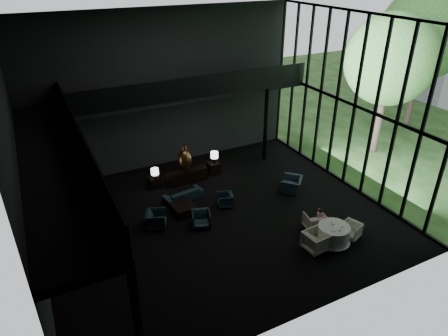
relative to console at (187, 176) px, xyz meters
name	(u,v)px	position (x,y,z in m)	size (l,w,h in m)	color
floor	(219,217)	(0.06, -3.47, -0.33)	(14.00, 12.00, 0.02)	black
ceiling	(217,22)	(0.06, -3.47, 7.67)	(14.00, 12.00, 0.02)	black
wall_back	(166,91)	(0.06, 2.53, 3.67)	(14.00, 0.04, 8.00)	black
wall_front	(317,209)	(0.06, -9.47, 3.67)	(14.00, 0.04, 8.00)	black
wall_left	(19,170)	(-6.94, -3.47, 3.67)	(0.04, 12.00, 8.00)	black
curtain_wall	(355,105)	(7.01, -3.47, 3.67)	(0.20, 12.00, 8.00)	black
mezzanine_left	(53,164)	(-5.94, -3.47, 3.67)	(2.00, 12.00, 0.25)	black
mezzanine_back	(192,93)	(1.06, 1.53, 3.67)	(12.00, 2.00, 0.25)	black
railing_left	(81,141)	(-4.94, -3.47, 4.27)	(0.06, 12.00, 1.00)	black
railing_back	(200,87)	(1.06, 0.53, 4.27)	(12.00, 0.06, 1.00)	black
column_sw	(138,322)	(-4.94, -9.17, 1.67)	(0.24, 0.24, 4.00)	black
column_nw	(70,148)	(-4.94, 2.23, 1.67)	(0.24, 0.24, 4.00)	black
column_ne	(266,125)	(4.86, 0.53, 1.67)	(0.24, 0.24, 4.00)	black
tree_near	(390,60)	(11.06, -1.47, 4.90)	(4.80, 4.80, 7.65)	#382D23
tree_far	(427,32)	(16.06, 0.53, 5.66)	(5.60, 5.60, 8.80)	#382D23
console	(187,176)	(0.00, 0.00, 0.00)	(2.07, 0.47, 0.66)	black
bronze_urn	(185,159)	(0.00, 0.17, 0.88)	(0.69, 0.69, 1.28)	olive
side_table_left	(154,183)	(-1.60, 0.24, -0.07)	(0.48, 0.48, 0.52)	black
table_lamp_left	(155,172)	(-1.60, -0.01, 0.64)	(0.37, 0.37, 0.62)	black
side_table_right	(214,168)	(1.60, 0.27, -0.03)	(0.55, 0.55, 0.61)	black
table_lamp_right	(214,155)	(1.60, 0.14, 0.74)	(0.39, 0.39, 0.65)	black
sofa	(183,194)	(-0.77, -1.45, -0.01)	(1.63, 0.48, 0.64)	#1F3F48
lounge_armchair_west	(156,218)	(-2.53, -2.92, 0.09)	(0.82, 0.77, 0.84)	black
lounge_armchair_east	(225,200)	(0.72, -2.78, -0.03)	(0.59, 0.55, 0.60)	#18343B
lounge_armchair_south	(201,219)	(-0.86, -3.71, 0.05)	(0.73, 0.69, 0.75)	#23434A
window_armchair	(292,183)	(4.17, -3.03, 0.11)	(1.01, 0.66, 0.88)	#1B2C3C
coffee_table	(184,209)	(-1.17, -2.50, -0.13)	(0.92, 0.92, 0.41)	black
dining_table	(333,235)	(3.32, -7.00, 0.00)	(1.39, 1.39, 0.75)	white
dining_chair_north	(315,221)	(3.22, -5.98, 0.08)	(0.79, 0.74, 0.81)	#BDBA9E
dining_chair_east	(351,230)	(4.16, -7.08, 0.00)	(0.64, 0.60, 0.66)	beige
dining_chair_west	(316,239)	(2.43, -7.06, 0.15)	(0.93, 0.87, 0.96)	#BCB79E
child	(320,215)	(3.35, -6.11, 0.39)	(0.25, 0.25, 0.55)	#EAAACC
plate_a	(333,230)	(3.13, -7.15, 0.43)	(0.22, 0.22, 0.01)	white
plate_b	(334,221)	(3.55, -6.72, 0.43)	(0.24, 0.24, 0.02)	white
saucer	(341,226)	(3.54, -7.12, 0.43)	(0.13, 0.13, 0.01)	white
coffee_cup	(343,226)	(3.57, -7.18, 0.46)	(0.07, 0.07, 0.05)	white
cereal_bowl	(333,223)	(3.35, -6.87, 0.46)	(0.16, 0.16, 0.08)	white
cream_pot	(340,230)	(3.30, -7.32, 0.46)	(0.07, 0.07, 0.08)	#99999E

